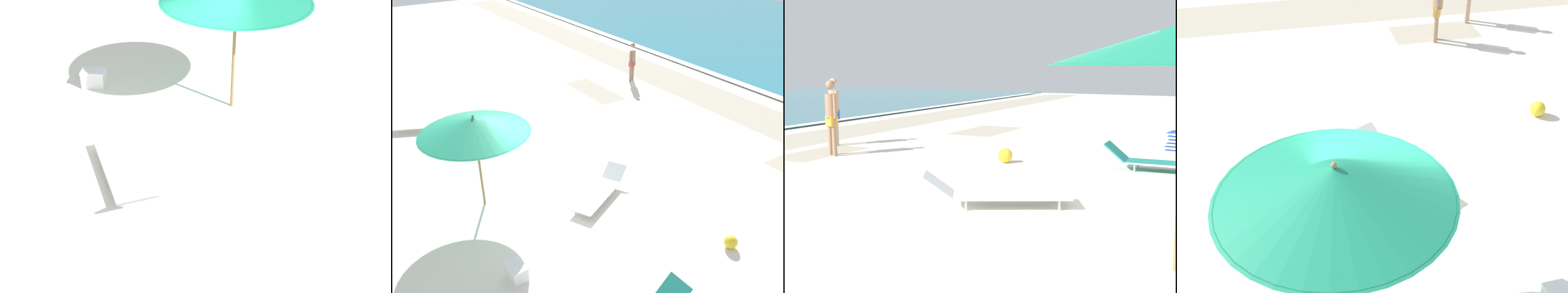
# 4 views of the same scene
# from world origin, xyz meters

# --- Properties ---
(ground_plane) EXTENTS (60.00, 60.00, 0.16)m
(ground_plane) POSITION_xyz_m (0.00, 0.01, -0.08)
(ground_plane) COLOR silver
(sun_lounger_under_umbrella) EXTENTS (1.55, 2.25, 0.51)m
(sun_lounger_under_umbrella) POSITION_xyz_m (0.46, 1.26, 0.21)
(sun_lounger_under_umbrella) COLOR white
(sun_lounger_under_umbrella) RESTS_ON ground_plane
(cooler_box) EXTENTS (0.51, 0.37, 0.37)m
(cooler_box) POSITION_xyz_m (1.93, -1.98, 0.19)
(cooler_box) COLOR white
(cooler_box) RESTS_ON ground_plane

